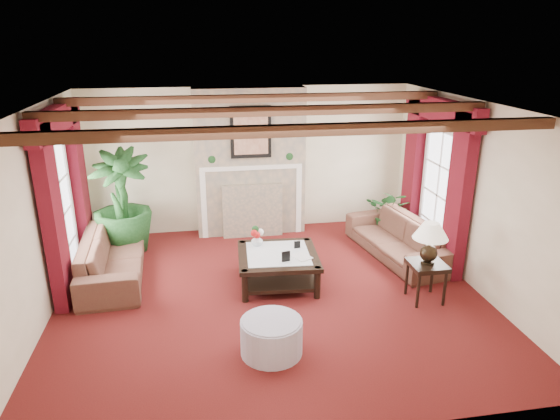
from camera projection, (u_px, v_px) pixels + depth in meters
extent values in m
plane|color=#4A0D0F|center=(271.00, 295.00, 7.22)|extent=(6.00, 6.00, 0.00)
plane|color=white|center=(270.00, 106.00, 6.33)|extent=(6.00, 6.00, 0.00)
cube|color=beige|center=(249.00, 160.00, 9.33)|extent=(6.00, 0.02, 2.70)
cube|color=beige|center=(36.00, 220.00, 6.31)|extent=(0.02, 5.50, 2.70)
cube|color=beige|center=(475.00, 196.00, 7.24)|extent=(0.02, 5.50, 2.70)
imported|color=#320D19|center=(112.00, 250.00, 7.65)|extent=(2.31, 0.91, 0.88)
imported|color=#320D19|center=(398.00, 232.00, 8.38)|extent=(2.43, 1.37, 0.87)
imported|color=black|center=(124.00, 224.00, 8.55)|extent=(1.23, 1.91, 1.00)
imported|color=black|center=(389.00, 217.00, 9.30)|extent=(1.67, 1.67, 0.71)
cylinder|color=#AFA7BD|center=(271.00, 337.00, 5.84)|extent=(0.73, 0.73, 0.43)
imported|color=silver|center=(257.00, 240.00, 7.68)|extent=(0.29, 0.30, 0.18)
imported|color=black|center=(296.00, 250.00, 7.17)|extent=(0.24, 0.20, 0.30)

